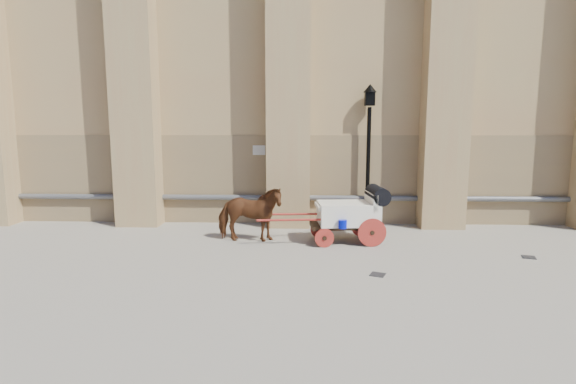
{
  "coord_description": "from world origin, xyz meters",
  "views": [
    {
      "loc": [
        -0.5,
        -11.08,
        3.36
      ],
      "look_at": [
        -0.94,
        1.54,
        1.45
      ],
      "focal_mm": 28.0,
      "sensor_mm": 36.0,
      "label": 1
    }
  ],
  "objects": [
    {
      "name": "horse",
      "position": [
        -2.05,
        1.52,
        0.81
      ],
      "size": [
        1.94,
        0.94,
        1.61
      ],
      "primitive_type": "imported",
      "rotation": [
        0.0,
        0.0,
        1.54
      ],
      "color": "brown",
      "rests_on": "ground"
    },
    {
      "name": "street_lamp",
      "position": [
        1.61,
        3.7,
        2.48
      ],
      "size": [
        0.43,
        0.43,
        4.63
      ],
      "color": "black",
      "rests_on": "ground"
    },
    {
      "name": "drain_grate_near",
      "position": [
        1.18,
        -1.29,
        0.01
      ],
      "size": [
        0.42,
        0.42,
        0.01
      ],
      "primitive_type": "cube",
      "rotation": [
        0.0,
        0.0,
        -0.4
      ],
      "color": "black",
      "rests_on": "ground"
    },
    {
      "name": "ground",
      "position": [
        0.0,
        0.0,
        0.0
      ],
      "size": [
        90.0,
        90.0,
        0.0
      ],
      "primitive_type": "plane",
      "color": "gray",
      "rests_on": "ground"
    },
    {
      "name": "carriage",
      "position": [
        0.9,
        1.58,
        0.87
      ],
      "size": [
        3.78,
        1.42,
        1.62
      ],
      "rotation": [
        0.0,
        0.0,
        0.1
      ],
      "color": "black",
      "rests_on": "ground"
    },
    {
      "name": "drain_grate_far",
      "position": [
        5.25,
        0.19,
        0.01
      ],
      "size": [
        0.4,
        0.4,
        0.01
      ],
      "primitive_type": "cube",
      "rotation": [
        0.0,
        0.0,
        -0.3
      ],
      "color": "black",
      "rests_on": "ground"
    }
  ]
}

